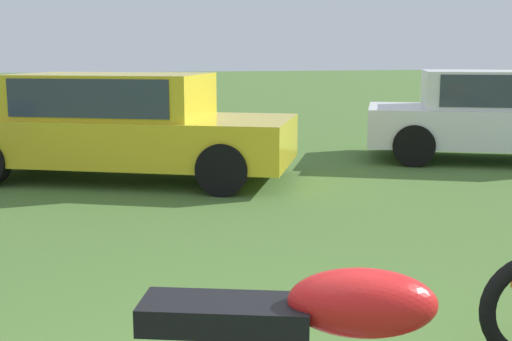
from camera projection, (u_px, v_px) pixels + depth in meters
name	position (u px, v px, depth m)	size (l,w,h in m)	color
car_yellow	(119.00, 120.00, 8.92)	(4.88, 3.62, 1.43)	gold
car_white	(508.00, 111.00, 10.41)	(4.83, 3.62, 1.43)	silver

